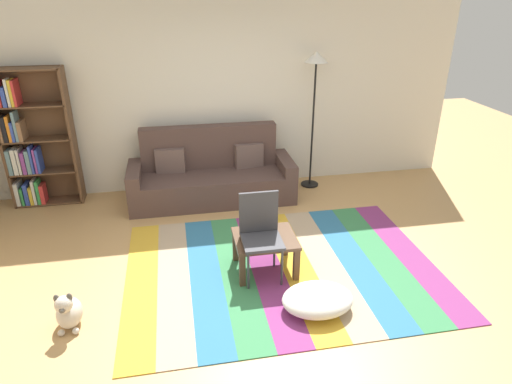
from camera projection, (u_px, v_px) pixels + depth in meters
The scene contains 11 objects.
ground_plane at pixel (262, 277), 4.65m from camera, with size 14.00×14.00×0.00m, color tan.
back_wall at pixel (227, 95), 6.35m from camera, with size 6.80×0.10×2.70m, color silver.
rug at pixel (282, 268), 4.79m from camera, with size 3.28×2.41×0.01m.
couch at pixel (212, 176), 6.26m from camera, with size 2.26×0.80×1.00m.
bookshelf at pixel (30, 143), 5.89m from camera, with size 0.90×0.28×1.85m.
coffee_table at pixel (265, 243), 4.64m from camera, with size 0.64×0.55×0.39m.
pouf at pixel (318, 299), 4.14m from camera, with size 0.67×0.52×0.21m, color white.
dog at pixel (68, 312), 3.92m from camera, with size 0.22×0.35×0.40m.
standing_lamp at pixel (315, 76), 6.12m from camera, with size 0.32×0.32×1.96m.
tv_remote at pixel (265, 232), 4.67m from camera, with size 0.04×0.15×0.02m, color black.
folding_chair at pixel (260, 229), 4.50m from camera, with size 0.40×0.40×0.90m.
Camera 1 is at (-0.77, -3.76, 2.76)m, focal length 31.27 mm.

